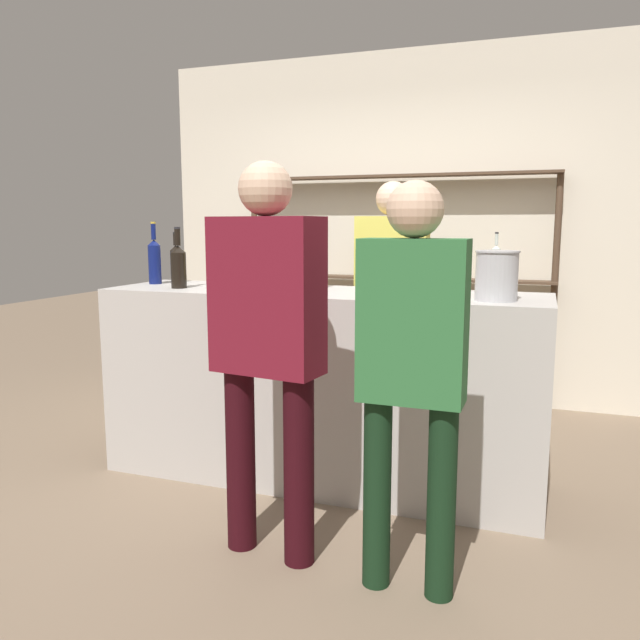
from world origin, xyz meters
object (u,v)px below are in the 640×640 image
Objects in this scene: counter_bottle_1 at (176,263)px; customer_right at (412,357)px; counter_bottle_0 at (267,264)px; ice_bucket at (497,276)px; customer_center at (267,333)px; counter_bottle_4 at (178,265)px; wine_glass at (430,273)px; counter_bottle_3 at (155,260)px; counter_bottle_2 at (319,263)px; server_behind_counter at (391,290)px.

counter_bottle_1 is 0.20× the size of customer_right.
counter_bottle_0 reaches higher than ice_bucket.
customer_center is (1.11, -1.06, -0.21)m from counter_bottle_1.
wine_glass is at bearing 3.99° from counter_bottle_4.
counter_bottle_2 is at bearing 6.47° from counter_bottle_3.
customer_center is at bearing -38.18° from counter_bottle_3.
counter_bottle_4 is at bearing -158.54° from counter_bottle_2.
customer_right reaches higher than counter_bottle_4.
wine_glass is 0.35m from ice_bucket.
customer_right is at bearing -28.92° from counter_bottle_3.
counter_bottle_4 is at bearing 179.98° from ice_bucket.
customer_right is (0.10, -0.91, -0.24)m from wine_glass.
customer_right is at bearing -55.19° from counter_bottle_2.
counter_bottle_1 is at bearing -65.03° from server_behind_counter.
counter_bottle_4 reaches higher than ice_bucket.
counter_bottle_0 reaches higher than counter_bottle_1.
counter_bottle_1 is 2.08m from customer_right.
counter_bottle_4 is (-0.50, -0.11, -0.01)m from counter_bottle_0.
server_behind_counter reaches higher than counter_bottle_0.
customer_right is (0.62, -0.07, -0.04)m from customer_center.
customer_center reaches higher than counter_bottle_2.
counter_bottle_4 is 1.41m from server_behind_counter.
customer_right is at bearing -88.37° from customer_center.
counter_bottle_3 is 1.09× the size of counter_bottle_4.
counter_bottle_3 reaches higher than ice_bucket.
counter_bottle_3 reaches higher than wine_glass.
customer_center reaches higher than counter_bottle_3.
server_behind_counter is at bearing 58.63° from counter_bottle_0.
customer_center is at bearing -6.81° from server_behind_counter.
counter_bottle_1 is (-0.72, 0.20, -0.02)m from counter_bottle_0.
customer_center reaches higher than counter_bottle_0.
counter_bottle_2 is 0.21× the size of server_behind_counter.
counter_bottle_2 is 0.95× the size of counter_bottle_3.
counter_bottle_1 is at bearing 170.85° from ice_bucket.
customer_center reaches higher than customer_right.
counter_bottle_3 is 0.33m from counter_bottle_4.
ice_bucket is (1.97, -0.32, -0.00)m from counter_bottle_1.
customer_center is (0.89, -0.74, -0.22)m from counter_bottle_4.
counter_bottle_0 is 0.92m from wine_glass.
customer_center is 0.63m from customer_right.
counter_bottle_3 is 1.51m from customer_center.
ice_bucket is (0.33, -0.10, 0.00)m from wine_glass.
ice_bucket is (2.03, -0.18, -0.03)m from counter_bottle_3.
server_behind_counter is (0.27, 0.67, -0.21)m from counter_bottle_2.
server_behind_counter reaches higher than counter_bottle_1.
counter_bottle_4 is at bearing -49.23° from server_behind_counter.
server_behind_counter is 1.84m from customer_right.
counter_bottle_0 is 0.97m from customer_center.
ice_bucket reaches higher than wine_glass.
ice_bucket is 0.14× the size of server_behind_counter.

